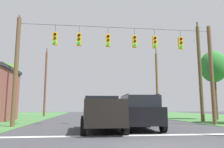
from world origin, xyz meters
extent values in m
plane|color=#3D3D42|center=(0.00, 0.00, 0.00)|extent=(120.00, 120.00, 0.00)
cube|color=white|center=(0.00, 3.01, 0.00)|extent=(12.78, 0.45, 0.01)
cube|color=white|center=(0.00, 9.01, 0.00)|extent=(2.50, 0.15, 0.01)
cube|color=white|center=(0.00, 15.48, 0.00)|extent=(2.50, 0.15, 0.01)
cube|color=white|center=(0.00, 21.46, 0.00)|extent=(2.50, 0.15, 0.01)
cylinder|color=brown|center=(-7.39, 8.46, 3.88)|extent=(0.30, 0.30, 7.77)
cylinder|color=brown|center=(7.24, 8.46, 3.88)|extent=(0.30, 0.30, 7.77)
cylinder|color=black|center=(-0.08, 8.46, 7.34)|extent=(14.63, 0.02, 0.02)
cylinder|color=black|center=(-4.80, 8.46, 7.06)|extent=(0.02, 0.02, 0.57)
cube|color=yellow|center=(-4.80, 8.46, 6.30)|extent=(0.32, 0.24, 0.95)
cylinder|color=#310503|center=(-4.80, 8.32, 6.59)|extent=(0.20, 0.04, 0.20)
cylinder|color=#352203|center=(-4.80, 8.32, 6.29)|extent=(0.20, 0.04, 0.20)
cylinder|color=green|center=(-4.80, 8.32, 5.99)|extent=(0.20, 0.04, 0.20)
cylinder|color=black|center=(-3.05, 8.46, 7.06)|extent=(0.02, 0.02, 0.57)
cube|color=yellow|center=(-3.05, 8.46, 6.30)|extent=(0.32, 0.24, 0.95)
cylinder|color=#310503|center=(-3.05, 8.32, 6.59)|extent=(0.20, 0.04, 0.20)
cylinder|color=#352203|center=(-3.05, 8.32, 6.29)|extent=(0.20, 0.04, 0.20)
cylinder|color=green|center=(-3.05, 8.32, 5.99)|extent=(0.20, 0.04, 0.20)
cylinder|color=black|center=(-0.89, 8.46, 7.06)|extent=(0.02, 0.02, 0.57)
cube|color=yellow|center=(-0.89, 8.46, 6.30)|extent=(0.32, 0.24, 0.95)
cylinder|color=#310503|center=(-0.89, 8.32, 6.59)|extent=(0.20, 0.04, 0.20)
cylinder|color=#352203|center=(-0.89, 8.32, 6.29)|extent=(0.20, 0.04, 0.20)
cylinder|color=green|center=(-0.89, 8.32, 5.99)|extent=(0.20, 0.04, 0.20)
cylinder|color=black|center=(1.14, 8.46, 7.06)|extent=(0.02, 0.02, 0.57)
cube|color=yellow|center=(1.14, 8.46, 6.30)|extent=(0.32, 0.24, 0.95)
cylinder|color=#310503|center=(1.14, 8.32, 6.59)|extent=(0.20, 0.04, 0.20)
cylinder|color=#352203|center=(1.14, 8.32, 6.29)|extent=(0.20, 0.04, 0.20)
cylinder|color=green|center=(1.14, 8.32, 5.99)|extent=(0.20, 0.04, 0.20)
cylinder|color=black|center=(2.73, 8.46, 7.06)|extent=(0.02, 0.02, 0.57)
cube|color=yellow|center=(2.73, 8.46, 6.30)|extent=(0.32, 0.24, 0.95)
cylinder|color=#310503|center=(2.73, 8.32, 6.59)|extent=(0.20, 0.04, 0.20)
cylinder|color=#352203|center=(2.73, 8.32, 6.29)|extent=(0.20, 0.04, 0.20)
cylinder|color=green|center=(2.73, 8.32, 5.99)|extent=(0.20, 0.04, 0.20)
cylinder|color=black|center=(4.82, 8.46, 7.06)|extent=(0.02, 0.02, 0.57)
cube|color=yellow|center=(4.82, 8.46, 6.30)|extent=(0.32, 0.24, 0.95)
cylinder|color=#310503|center=(4.82, 8.32, 6.59)|extent=(0.20, 0.04, 0.20)
cylinder|color=#352203|center=(4.82, 8.32, 6.29)|extent=(0.20, 0.04, 0.20)
cylinder|color=green|center=(4.82, 8.32, 5.99)|extent=(0.20, 0.04, 0.20)
cube|color=black|center=(-1.59, 5.00, 0.82)|extent=(2.06, 5.42, 0.85)
cube|color=black|center=(-1.60, 5.65, 1.60)|extent=(1.87, 1.92, 0.70)
cube|color=black|center=(-2.52, 3.64, 1.48)|extent=(0.13, 2.38, 0.45)
cube|color=black|center=(-0.64, 3.66, 1.48)|extent=(0.13, 2.38, 0.45)
cube|color=black|center=(-1.56, 2.35, 1.48)|extent=(1.96, 0.12, 0.45)
cylinder|color=black|center=(-2.61, 6.83, 0.40)|extent=(0.29, 0.80, 0.80)
cylinder|color=black|center=(-0.61, 6.85, 0.40)|extent=(0.29, 0.80, 0.80)
cylinder|color=black|center=(-2.57, 3.16, 0.40)|extent=(0.29, 0.80, 0.80)
cylinder|color=black|center=(-0.57, 3.18, 0.40)|extent=(0.29, 0.80, 0.80)
cube|color=black|center=(0.68, 5.66, 0.85)|extent=(2.09, 4.85, 0.95)
cube|color=black|center=(0.67, 5.51, 1.66)|extent=(1.89, 3.25, 0.65)
cylinder|color=black|center=(-0.17, 5.53, 2.03)|extent=(0.13, 2.72, 0.05)
cylinder|color=black|center=(1.52, 5.49, 2.03)|extent=(0.13, 2.72, 0.05)
cylinder|color=black|center=(-0.25, 7.32, 0.38)|extent=(0.28, 0.77, 0.76)
cylinder|color=black|center=(1.70, 7.26, 0.38)|extent=(0.28, 0.77, 0.76)
cylinder|color=black|center=(-0.34, 4.06, 0.38)|extent=(0.28, 0.77, 0.76)
cylinder|color=black|center=(1.61, 4.00, 0.38)|extent=(0.28, 0.77, 0.76)
cube|color=silver|center=(2.55, 24.36, 0.67)|extent=(2.21, 4.45, 0.70)
cube|color=black|center=(2.55, 24.36, 1.27)|extent=(1.82, 2.25, 0.50)
cylinder|color=black|center=(3.31, 22.86, 0.32)|extent=(0.28, 0.66, 0.64)
cylinder|color=black|center=(1.51, 23.04, 0.32)|extent=(0.28, 0.66, 0.64)
cylinder|color=black|center=(3.58, 25.69, 0.32)|extent=(0.28, 0.66, 0.64)
cylinder|color=black|center=(1.79, 25.86, 0.32)|extent=(0.28, 0.66, 0.64)
cylinder|color=brown|center=(8.31, 12.14, 4.57)|extent=(0.33, 0.33, 9.15)
cube|color=brown|center=(8.31, 12.14, 8.75)|extent=(0.12, 0.12, 1.81)
cylinder|color=#B2B7BC|center=(8.31, 12.87, 8.87)|extent=(0.08, 0.08, 0.12)
cylinder|color=#B2B7BC|center=(8.31, 11.42, 8.87)|extent=(0.08, 0.08, 0.12)
cube|color=brown|center=(8.31, 12.14, 7.85)|extent=(0.12, 0.12, 1.94)
cylinder|color=#B2B7BC|center=(8.31, 12.92, 7.97)|extent=(0.08, 0.08, 0.12)
cylinder|color=#B2B7BC|center=(8.31, 11.37, 7.97)|extent=(0.08, 0.08, 0.12)
cylinder|color=brown|center=(8.22, 24.81, 4.77)|extent=(0.33, 0.33, 9.54)
cube|color=brown|center=(8.22, 24.81, 9.14)|extent=(0.12, 0.12, 2.24)
cylinder|color=#B2B7BC|center=(8.22, 25.71, 9.26)|extent=(0.08, 0.08, 0.12)
cylinder|color=#B2B7BC|center=(8.22, 23.92, 9.26)|extent=(0.08, 0.08, 0.12)
cube|color=brown|center=(8.22, 24.81, 8.24)|extent=(0.12, 0.12, 2.11)
cylinder|color=#B2B7BC|center=(8.22, 25.66, 8.36)|extent=(0.08, 0.08, 0.12)
cylinder|color=#B2B7BC|center=(8.22, 23.97, 8.36)|extent=(0.08, 0.08, 0.12)
cylinder|color=brown|center=(-8.90, 13.39, 4.62)|extent=(0.30, 0.30, 9.23)
cube|color=brown|center=(-8.90, 13.39, 8.83)|extent=(0.12, 0.12, 2.32)
cylinder|color=#B2B7BC|center=(-8.90, 14.32, 8.95)|extent=(0.08, 0.08, 0.12)
cylinder|color=#B2B7BC|center=(-8.90, 12.46, 8.95)|extent=(0.08, 0.08, 0.12)
cylinder|color=brown|center=(-8.54, 26.54, 4.89)|extent=(0.30, 0.30, 9.78)
cube|color=brown|center=(-8.54, 26.54, 9.38)|extent=(0.12, 0.12, 1.91)
cylinder|color=#B2B7BC|center=(-8.54, 27.30, 9.50)|extent=(0.08, 0.08, 0.12)
cylinder|color=#B2B7BC|center=(-8.54, 25.77, 9.50)|extent=(0.08, 0.08, 0.12)
cylinder|color=brown|center=(-12.66, 22.42, 2.27)|extent=(0.29, 0.29, 4.53)
ellipsoid|color=#3E6A2B|center=(-12.66, 22.42, 5.44)|extent=(3.17, 3.17, 3.29)
cylinder|color=brown|center=(11.48, 15.00, 2.41)|extent=(0.33, 0.33, 4.82)
ellipsoid|color=#2E7732|center=(11.48, 15.00, 5.78)|extent=(2.88, 2.88, 3.49)
camera|label=1|loc=(-2.50, -7.58, 1.31)|focal=35.59mm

